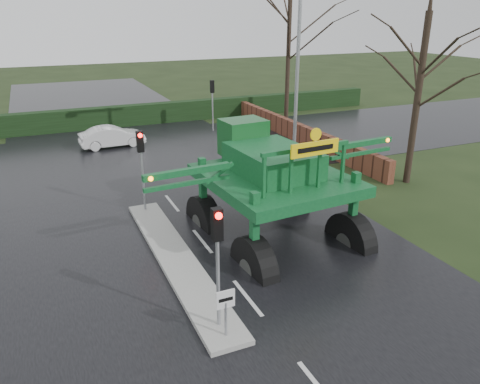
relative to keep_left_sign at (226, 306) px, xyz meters
name	(u,v)px	position (x,y,z in m)	size (l,w,h in m)	color
ground	(247,298)	(1.30, 1.50, -1.06)	(140.00, 140.00, 0.00)	black
road_main	(160,189)	(1.30, 11.50, -1.05)	(14.00, 80.00, 0.02)	black
road_cross	(134,156)	(1.30, 17.50, -1.05)	(80.00, 12.00, 0.02)	black
median_island	(176,259)	(0.00, 4.50, -0.97)	(1.20, 10.00, 0.16)	gray
hedge_row	(110,117)	(1.30, 25.50, -0.31)	(44.00, 0.90, 1.50)	black
brick_wall	(290,129)	(11.80, 17.50, -0.46)	(0.40, 20.00, 1.20)	#592D1E
keep_left_sign	(226,306)	(0.00, 0.00, 0.00)	(0.50, 0.07, 1.35)	gray
traffic_signal_near	(217,243)	(0.00, 0.49, 1.53)	(0.26, 0.33, 3.52)	gray
traffic_signal_mid	(141,154)	(0.00, 8.99, 1.53)	(0.26, 0.33, 3.52)	gray
traffic_signal_far	(212,94)	(7.80, 21.51, 1.53)	(0.26, 0.33, 3.52)	gray
street_light_right	(293,51)	(9.49, 13.50, 4.93)	(3.85, 0.30, 10.00)	gray
tree_right_near	(421,76)	(12.80, 7.50, 4.14)	(5.60, 5.60, 9.64)	black
tree_right_far	(289,32)	(14.30, 22.50, 5.44)	(7.00, 7.00, 12.05)	black
crop_sprayer	(251,190)	(2.19, 3.22, 1.64)	(10.21, 6.68, 5.71)	black
white_sedan	(113,147)	(0.51, 19.99, -1.06)	(1.38, 3.95, 1.30)	silver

